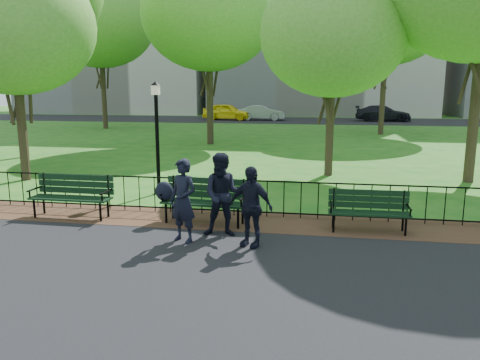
% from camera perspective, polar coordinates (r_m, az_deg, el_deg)
% --- Properties ---
extents(ground, '(120.00, 120.00, 0.00)m').
position_cam_1_polar(ground, '(9.53, -4.13, -7.49)').
color(ground, '#1F681B').
extents(asphalt_path, '(60.00, 9.20, 0.01)m').
position_cam_1_polar(asphalt_path, '(6.55, -11.57, -16.82)').
color(asphalt_path, black).
rests_on(asphalt_path, ground).
extents(dirt_strip, '(60.00, 1.60, 0.01)m').
position_cam_1_polar(dirt_strip, '(10.92, -2.25, -4.94)').
color(dirt_strip, '#3E2519').
rests_on(dirt_strip, ground).
extents(far_street, '(70.00, 9.00, 0.01)m').
position_cam_1_polar(far_street, '(43.92, 6.92, 7.22)').
color(far_street, black).
rests_on(far_street, ground).
extents(iron_fence, '(24.06, 0.06, 1.00)m').
position_cam_1_polar(iron_fence, '(11.27, -1.74, -1.87)').
color(iron_fence, black).
rests_on(iron_fence, ground).
extents(apartment_west, '(22.00, 15.00, 26.00)m').
position_cam_1_polar(apartment_west, '(62.49, -14.04, 20.13)').
color(apartment_west, beige).
rests_on(apartment_west, ground).
extents(park_bench_main, '(2.14, 0.78, 1.11)m').
position_cam_1_polar(park_bench_main, '(10.69, -6.05, -1.71)').
color(park_bench_main, black).
rests_on(park_bench_main, ground).
extents(park_bench_left_a, '(1.94, 0.62, 1.10)m').
position_cam_1_polar(park_bench_left_a, '(11.80, -19.72, -1.30)').
color(park_bench_left_a, black).
rests_on(park_bench_left_a, ground).
extents(park_bench_right_a, '(1.70, 0.55, 0.96)m').
position_cam_1_polar(park_bench_right_a, '(10.39, 15.42, -3.12)').
color(park_bench_right_a, black).
rests_on(park_bench_right_a, ground).
extents(lamppost, '(0.29, 0.29, 3.21)m').
position_cam_1_polar(lamppost, '(13.63, -10.07, 5.59)').
color(lamppost, black).
rests_on(lamppost, ground).
extents(tree_near_w, '(5.13, 5.13, 7.15)m').
position_cam_1_polar(tree_near_w, '(17.08, -25.98, 16.58)').
color(tree_near_w, '#2D2116').
rests_on(tree_near_w, ground).
extents(tree_near_e, '(4.95, 4.95, 6.89)m').
position_cam_1_polar(tree_near_e, '(16.62, 11.31, 17.03)').
color(tree_near_e, '#2D2116').
rests_on(tree_near_e, ground).
extents(tree_far_c, '(7.05, 7.05, 9.83)m').
position_cam_1_polar(tree_far_c, '(25.66, -3.82, 19.69)').
color(tree_far_c, '#2D2116').
rests_on(tree_far_c, ground).
extents(tree_far_e, '(8.00, 8.00, 11.15)m').
position_cam_1_polar(tree_far_e, '(32.40, 17.57, 19.10)').
color(tree_far_e, '#2D2116').
rests_on(tree_far_e, ground).
extents(tree_far_w, '(8.07, 8.07, 11.24)m').
position_cam_1_polar(tree_far_w, '(36.72, -16.73, 18.26)').
color(tree_far_w, '#2D2116').
rests_on(tree_far_w, ground).
extents(person_left, '(0.72, 0.61, 1.68)m').
position_cam_1_polar(person_left, '(9.34, -6.94, -2.52)').
color(person_left, black).
rests_on(person_left, asphalt_path).
extents(person_mid, '(0.89, 0.53, 1.74)m').
position_cam_1_polar(person_mid, '(9.62, -2.06, -1.83)').
color(person_mid, black).
rests_on(person_mid, asphalt_path).
extents(person_right, '(1.00, 0.68, 1.58)m').
position_cam_1_polar(person_right, '(9.02, 1.29, -3.25)').
color(person_right, black).
rests_on(person_right, asphalt_path).
extents(taxi, '(4.64, 2.14, 1.54)m').
position_cam_1_polar(taxi, '(44.13, -1.58, 8.33)').
color(taxi, yellow).
rests_on(taxi, far_street).
extents(sedan_silver, '(4.28, 1.53, 1.41)m').
position_cam_1_polar(sedan_silver, '(43.76, 2.72, 8.21)').
color(sedan_silver, '#94979B').
rests_on(sedan_silver, far_street).
extents(sedan_dark, '(5.00, 2.39, 1.41)m').
position_cam_1_polar(sedan_dark, '(44.37, 17.03, 7.78)').
color(sedan_dark, black).
rests_on(sedan_dark, far_street).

